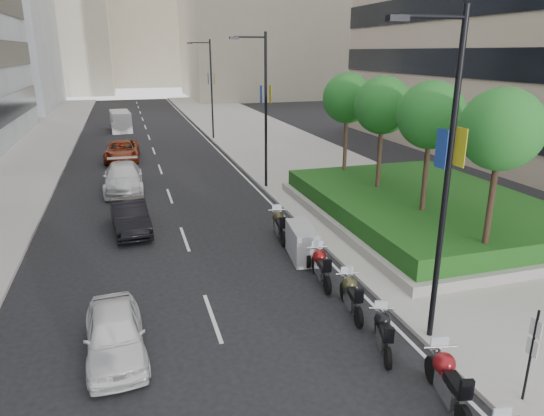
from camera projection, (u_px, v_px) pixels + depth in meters
name	position (u px, v px, depth m)	size (l,w,h in m)	color
ground	(301.00, 389.00, 11.94)	(160.00, 160.00, 0.00)	black
sidewalk_right	(280.00, 147.00, 41.72)	(10.00, 100.00, 0.15)	#9E9B93
sidewalk_left	(11.00, 163.00, 35.95)	(8.00, 100.00, 0.15)	#9E9B93
lane_edge	(219.00, 152.00, 40.28)	(0.12, 100.00, 0.01)	silver
lane_centre	(155.00, 155.00, 38.86)	(0.12, 100.00, 0.01)	silver
building_cream_left	(36.00, 2.00, 92.87)	(26.00, 24.00, 34.00)	#B7AD93
building_cream_centre	(139.00, 3.00, 115.96)	(30.00, 24.00, 38.00)	#B7AD93
planter	(423.00, 214.00, 23.69)	(10.00, 14.00, 0.40)	gray
hedge	(424.00, 203.00, 23.50)	(9.40, 13.40, 0.80)	#1C4313
tree_0	(501.00, 130.00, 16.25)	(2.80, 2.80, 6.30)	#332319
tree_1	(431.00, 116.00, 19.89)	(2.80, 2.80, 6.30)	#332319
tree_2	(383.00, 106.00, 23.54)	(2.80, 2.80, 6.30)	#332319
tree_3	(347.00, 99.00, 27.18)	(2.80, 2.80, 6.30)	#332319
lamp_post_0	(443.00, 169.00, 12.43)	(2.34, 0.45, 9.00)	black
lamp_post_1	(263.00, 104.00, 27.92)	(2.34, 0.45, 9.00)	black
lamp_post_2	(210.00, 85.00, 44.32)	(2.34, 0.45, 9.00)	black
parking_sign	(531.00, 351.00, 10.99)	(0.06, 0.32, 2.50)	black
motorcycle_1	(448.00, 381.00, 11.23)	(0.86, 2.42, 1.22)	black
motorcycle_2	(383.00, 332.00, 13.35)	(0.92, 2.04, 1.06)	black
motorcycle_3	(351.00, 295.00, 15.29)	(0.76, 2.26, 1.13)	black
motorcycle_4	(321.00, 267.00, 17.28)	(0.78, 2.35, 1.17)	black
motorcycle_5	(302.00, 243.00, 19.31)	(1.16, 2.35, 1.35)	black
motorcycle_6	(279.00, 225.00, 21.37)	(0.80, 2.40, 1.19)	black
car_a	(115.00, 334.00, 13.11)	(1.56, 3.87, 1.32)	silver
car_b	(130.00, 216.00, 22.26)	(1.51, 4.34, 1.43)	black
car_c	(123.00, 177.00, 28.85)	(2.21, 5.45, 1.58)	silver
car_d	(122.00, 151.00, 36.88)	(2.47, 5.35, 1.49)	maroon
delivery_van	(121.00, 122.00, 50.48)	(2.19, 4.94, 2.02)	silver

